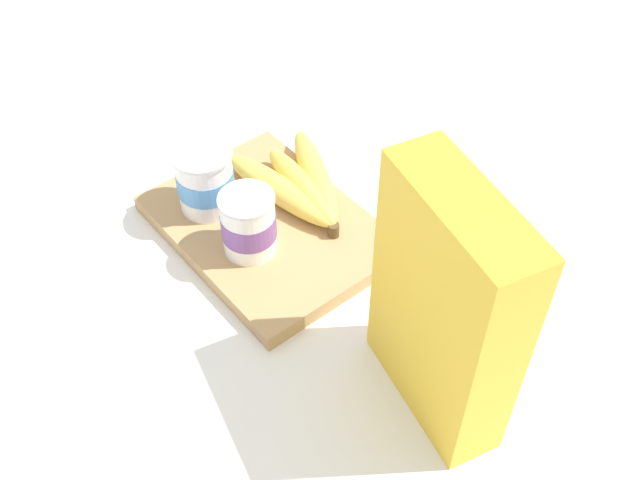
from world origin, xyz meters
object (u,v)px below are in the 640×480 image
yogurt_cup_back (205,180)px  banana_bunch (299,184)px  cereal_box (446,309)px  yogurt_cup_front (248,224)px  cutting_board (268,228)px

yogurt_cup_back → banana_bunch: (-0.06, -0.10, -0.03)m
cereal_box → yogurt_cup_front: 0.28m
cereal_box → yogurt_cup_front: (0.27, 0.04, -0.08)m
cereal_box → yogurt_cup_back: 0.37m
yogurt_cup_front → yogurt_cup_back: (0.09, -0.00, 0.00)m
cutting_board → yogurt_cup_back: bearing=29.5°
yogurt_cup_front → banana_bunch: (0.04, -0.10, -0.02)m
yogurt_cup_back → yogurt_cup_front: bearing=178.9°
cutting_board → banana_bunch: bearing=-76.2°
yogurt_cup_front → banana_bunch: size_ratio=0.42×
yogurt_cup_front → yogurt_cup_back: size_ratio=0.95×
yogurt_cup_back → banana_bunch: yogurt_cup_back is taller
banana_bunch → yogurt_cup_front: bearing=109.9°
cereal_box → banana_bunch: size_ratio=1.42×
cutting_board → yogurt_cup_back: size_ratio=3.37×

